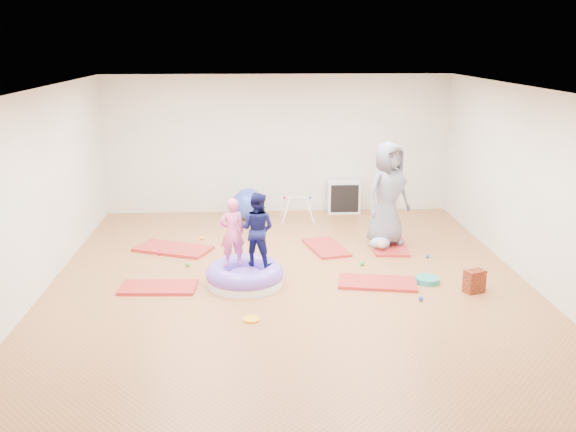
{
  "coord_description": "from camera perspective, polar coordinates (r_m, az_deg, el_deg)",
  "views": [
    {
      "loc": [
        -0.53,
        -8.93,
        3.43
      ],
      "look_at": [
        0.0,
        0.3,
        0.9
      ],
      "focal_mm": 40.0,
      "sensor_mm": 36.0,
      "label": 1
    }
  ],
  "objects": [
    {
      "name": "backpack",
      "position": [
        9.44,
        16.24,
        -5.59
      ],
      "size": [
        0.33,
        0.27,
        0.32
      ],
      "primitive_type": "cube",
      "rotation": [
        0.0,
        0.0,
        0.38
      ],
      "color": "#BA3F1A",
      "rests_on": "ground"
    },
    {
      "name": "adult_caregiver",
      "position": [
        10.98,
        8.85,
        1.98
      ],
      "size": [
        1.03,
        0.92,
        1.77
      ],
      "primitive_type": "imported",
      "rotation": [
        0.0,
        0.0,
        0.53
      ],
      "color": "slate",
      "rests_on": "gym_mat_rear_right"
    },
    {
      "name": "gym_mat_mid_left",
      "position": [
        11.05,
        -10.18,
        -2.89
      ],
      "size": [
        1.4,
        1.08,
        0.05
      ],
      "primitive_type": "cube",
      "rotation": [
        0.0,
        0.0,
        -0.41
      ],
      "color": "red",
      "rests_on": "ground"
    },
    {
      "name": "infant_play_gym",
      "position": [
        12.49,
        0.83,
        0.96
      ],
      "size": [
        0.66,
        0.63,
        0.51
      ],
      "rotation": [
        0.0,
        0.0,
        -0.04
      ],
      "color": "silver",
      "rests_on": "ground"
    },
    {
      "name": "gym_mat_front_left",
      "position": [
        9.42,
        -11.46,
        -6.24
      ],
      "size": [
        1.11,
        0.6,
        0.04
      ],
      "primitive_type": "cube",
      "rotation": [
        0.0,
        0.0,
        -0.06
      ],
      "color": "red",
      "rests_on": "ground"
    },
    {
      "name": "cube_shelf",
      "position": [
        13.23,
        4.97,
        1.7
      ],
      "size": [
        0.66,
        0.33,
        0.66
      ],
      "color": "silver",
      "rests_on": "ground"
    },
    {
      "name": "inflatable_cushion",
      "position": [
        9.37,
        -3.85,
        -5.3
      ],
      "size": [
        1.13,
        1.13,
        0.36
      ],
      "rotation": [
        0.0,
        0.0,
        0.02
      ],
      "color": "white",
      "rests_on": "ground"
    },
    {
      "name": "balance_disc",
      "position": [
        9.68,
        12.29,
        -5.56
      ],
      "size": [
        0.36,
        0.36,
        0.08
      ],
      "primitive_type": "cylinder",
      "color": "teal",
      "rests_on": "ground"
    },
    {
      "name": "gym_mat_rear_right",
      "position": [
        11.2,
        9.0,
        -2.6
      ],
      "size": [
        0.68,
        1.19,
        0.05
      ],
      "primitive_type": "cube",
      "rotation": [
        0.0,
        0.0,
        1.47
      ],
      "color": "red",
      "rests_on": "ground"
    },
    {
      "name": "child_pink",
      "position": [
        9.2,
        -5.0,
        -1.16
      ],
      "size": [
        0.42,
        0.33,
        1.01
      ],
      "primitive_type": "imported",
      "rotation": [
        0.0,
        0.0,
        3.39
      ],
      "color": "#DC5595",
      "rests_on": "inflatable_cushion"
    },
    {
      "name": "gym_mat_center_back",
      "position": [
        10.98,
        3.41,
        -2.82
      ],
      "size": [
        0.77,
        1.16,
        0.04
      ],
      "primitive_type": "cube",
      "rotation": [
        0.0,
        0.0,
        1.81
      ],
      "color": "red",
      "rests_on": "ground"
    },
    {
      "name": "child_navy",
      "position": [
        9.21,
        -2.76,
        -0.87
      ],
      "size": [
        0.65,
        0.59,
        1.08
      ],
      "primitive_type": "imported",
      "rotation": [
        0.0,
        0.0,
        2.71
      ],
      "color": "#0D1040",
      "rests_on": "inflatable_cushion"
    },
    {
      "name": "yellow_toy",
      "position": [
        8.26,
        -3.25,
        -9.15
      ],
      "size": [
        0.22,
        0.22,
        0.03
      ],
      "primitive_type": "cylinder",
      "color": "yellow",
      "rests_on": "ground"
    },
    {
      "name": "room",
      "position": [
        9.18,
        0.11,
        2.52
      ],
      "size": [
        7.01,
        8.01,
        2.81
      ],
      "color": "#A36A3E",
      "rests_on": "ground"
    },
    {
      "name": "ball_pit_balls",
      "position": [
        10.18,
        -0.31,
        -4.18
      ],
      "size": [
        4.46,
        3.04,
        0.07
      ],
      "color": "#2B8D3A",
      "rests_on": "ground"
    },
    {
      "name": "gym_mat_right",
      "position": [
        9.49,
        7.97,
        -5.9
      ],
      "size": [
        1.21,
        0.77,
        0.05
      ],
      "primitive_type": "cube",
      "rotation": [
        0.0,
        0.0,
        -0.19
      ],
      "color": "red",
      "rests_on": "ground"
    },
    {
      "name": "infant",
      "position": [
        10.9,
        8.2,
        -2.39
      ],
      "size": [
        0.33,
        0.34,
        0.2
      ],
      "color": "#93B8E5",
      "rests_on": "gym_mat_rear_right"
    },
    {
      "name": "exercise_ball_orange",
      "position": [
        12.95,
        -3.38,
        0.72
      ],
      "size": [
        0.35,
        0.35,
        0.35
      ],
      "primitive_type": "sphere",
      "color": "#DB5E09",
      "rests_on": "ground"
    },
    {
      "name": "exercise_ball_blue",
      "position": [
        12.7,
        -3.55,
        1.07
      ],
      "size": [
        0.63,
        0.63,
        0.63
      ],
      "primitive_type": "sphere",
      "color": "#2C46B9",
      "rests_on": "ground"
    }
  ]
}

